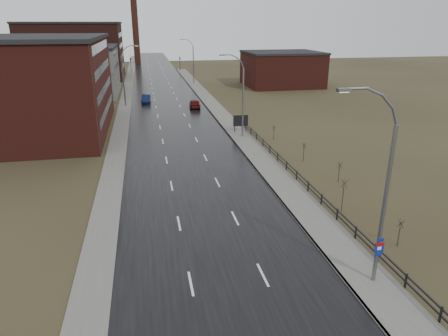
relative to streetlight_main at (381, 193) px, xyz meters
name	(u,v)px	position (x,y,z in m)	size (l,w,h in m)	color
ground	(243,324)	(-8.47, -2.00, -6.06)	(320.00, 320.00, 0.00)	#2D2819
road	(168,107)	(-8.47, 58.00, -6.03)	(14.00, 300.00, 0.06)	black
sidewalk_right	(243,139)	(0.13, 33.00, -5.97)	(3.20, 180.00, 0.18)	#595651
curb_right	(232,139)	(-1.39, 33.00, -5.97)	(0.16, 180.00, 0.18)	slate
sidewalk_left	(124,108)	(-16.67, 58.00, -6.00)	(2.40, 260.00, 0.12)	#595651
warehouse_near	(24,86)	(-29.46, 43.00, 0.70)	(22.44, 28.56, 13.50)	#471914
warehouse_mid	(80,71)	(-26.46, 76.00, -0.80)	(16.32, 20.40, 10.50)	slate
warehouse_far	(75,51)	(-31.47, 106.00, 1.70)	(26.52, 24.48, 15.50)	#331611
building_right	(282,69)	(21.83, 80.00, -1.80)	(18.36, 16.32, 8.50)	#471914
smokestack	(135,22)	(-14.47, 148.00, 9.44)	(2.70, 2.70, 30.70)	#331611
streetlight_main	(381,193)	(0.00, 0.00, 0.00)	(3.91, 0.29, 12.11)	slate
streetlight_right_mid	(241,96)	(0.03, 34.00, -0.22)	(3.36, 0.28, 11.35)	slate
streetlight_left	(125,76)	(-16.17, 60.00, -0.22)	(3.36, 0.28, 11.35)	slate
streetlight_right_far	(192,61)	(0.03, 88.00, -0.22)	(3.36, 0.28, 11.35)	slate
guardrail	(299,177)	(1.83, 16.32, -5.35)	(0.10, 53.05, 1.10)	black
shrub_b	(399,232)	(4.36, 3.56, -4.94)	(0.50, 0.53, 2.12)	#382D23
shrub_c	(343,194)	(3.09, 9.66, -4.49)	(0.69, 0.73, 2.95)	#382D23
shrub_d	(339,171)	(5.85, 15.85, -4.92)	(0.51, 0.54, 2.14)	#382D23
shrub_e	(304,152)	(4.77, 22.52, -4.85)	(0.54, 0.57, 2.27)	#382D23
shrub_f	(274,133)	(4.23, 31.86, -4.99)	(0.48, 0.51, 2.01)	#382D23
billboard	(241,121)	(0.63, 36.40, -4.29)	(2.20, 0.17, 2.66)	black
traffic_light_left	(130,58)	(-16.47, 118.00, -1.46)	(0.58, 2.73, 5.30)	black
traffic_light_right	(180,57)	(-0.47, 118.00, -1.46)	(0.58, 2.73, 5.30)	black
car_near	(146,99)	(-12.48, 62.84, -5.26)	(1.69, 4.83, 1.59)	#0A1336
car_far	(195,104)	(-3.56, 55.90, -5.23)	(1.95, 4.86, 1.66)	#52100D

